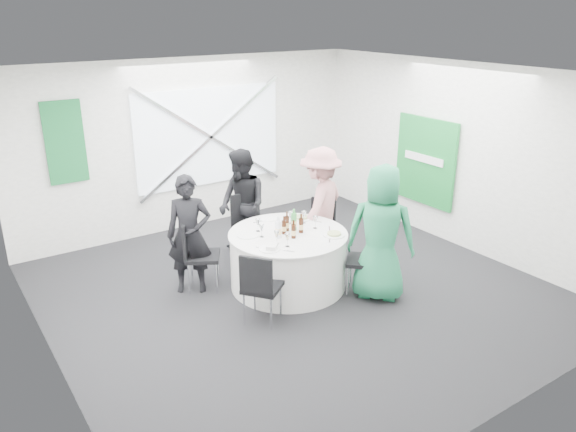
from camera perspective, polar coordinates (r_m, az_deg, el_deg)
floor at (r=7.47m, az=0.87°, el=-7.65°), size 6.00×6.00×0.00m
ceiling at (r=6.63m, az=1.00°, el=14.22°), size 6.00×6.00×0.00m
wall_back at (r=9.45m, az=-9.68°, el=7.19°), size 6.00×0.00×6.00m
wall_front at (r=4.96m, az=21.42°, el=-6.34°), size 6.00×0.00×6.00m
wall_left at (r=5.84m, az=-23.94°, el=-2.67°), size 0.00×6.00×6.00m
wall_right at (r=8.93m, az=16.97°, el=5.83°), size 0.00×6.00×6.00m
window_panel at (r=9.51m, az=-7.96°, el=8.00°), size 2.60×0.03×1.60m
window_brace_a at (r=9.48m, az=-7.85°, el=7.96°), size 2.63×0.05×1.84m
window_brace_b at (r=9.48m, az=-7.85°, el=7.96°), size 2.63×0.05×1.84m
green_banner at (r=8.72m, az=-21.71°, el=6.96°), size 0.55×0.04×1.20m
green_sign at (r=9.31m, az=13.77°, el=5.43°), size 0.05×1.20×1.40m
banquet_table at (r=7.45m, az=-0.00°, el=-4.47°), size 1.56×1.56×0.76m
chair_back at (r=8.20m, az=-4.05°, el=-0.59°), size 0.46×0.47×0.99m
chair_back_left at (r=7.41m, az=-9.37°, el=-3.39°), size 0.60×0.59×0.95m
chair_back_right at (r=8.25m, az=3.28°, el=-0.89°), size 0.55×0.55×0.89m
chair_front_right at (r=7.27m, az=8.36°, el=-3.90°), size 0.60×0.60×0.94m
chair_front_left at (r=6.51m, az=-2.89°, el=-6.87°), size 0.58×0.58×0.91m
person_man_back_left at (r=7.30m, az=-9.99°, el=-1.88°), size 0.68×0.61×1.57m
person_man_back at (r=8.19m, az=-4.66°, el=1.12°), size 0.45×0.80×1.63m
person_woman_pink at (r=8.12m, az=3.29°, el=1.16°), size 1.20×0.96×1.69m
person_woman_green at (r=7.08m, az=9.42°, el=-1.75°), size 0.99×1.01×1.76m
plate_back at (r=7.79m, az=-2.03°, el=-0.24°), size 0.26×0.26×0.01m
plate_back_left at (r=7.24m, az=-4.11°, el=-1.94°), size 0.29×0.29×0.01m
plate_back_right at (r=7.79m, az=1.32°, el=-0.19°), size 0.27×0.27×0.04m
plate_front_right at (r=7.24m, az=4.71°, el=-1.87°), size 0.28×0.28×0.04m
plate_front_left at (r=6.82m, az=-1.89°, el=-3.36°), size 0.26×0.26×0.01m
napkin at (r=6.81m, az=-1.63°, el=-3.10°), size 0.20×0.20×0.05m
beer_bottle_a at (r=7.25m, az=-0.41°, el=-1.15°), size 0.06×0.06×0.24m
beer_bottle_b at (r=7.34m, az=-0.11°, el=-0.78°), size 0.06×0.06×0.26m
beer_bottle_c at (r=7.29m, az=1.34°, el=-0.97°), size 0.06×0.06×0.26m
beer_bottle_d at (r=7.11m, az=0.57°, el=-1.57°), size 0.06×0.06×0.24m
green_water_bottle at (r=7.36m, az=0.60°, el=-0.61°), size 0.08×0.08×0.29m
clear_water_bottle at (r=7.12m, az=-0.99°, el=-1.39°), size 0.08×0.08×0.28m
wine_glass_a at (r=6.94m, az=-1.15°, el=-1.87°), size 0.07×0.07×0.17m
wine_glass_b at (r=7.58m, az=0.28°, el=0.13°), size 0.07×0.07×0.17m
wine_glass_c at (r=7.33m, az=-3.08°, el=-0.65°), size 0.07×0.07×0.17m
wine_glass_d at (r=7.14m, az=-2.70°, el=-1.21°), size 0.07×0.07×0.17m
wine_glass_e at (r=6.85m, az=-0.05°, el=-2.16°), size 0.07×0.07×0.17m
wine_glass_f at (r=7.43m, az=2.80°, el=-0.35°), size 0.07×0.07×0.17m
wine_glass_g at (r=7.60m, az=1.62°, el=0.16°), size 0.07×0.07×0.17m
fork_a at (r=7.80m, az=-1.36°, el=-0.23°), size 0.15×0.02×0.01m
knife_a at (r=7.68m, az=-3.08°, el=-0.61°), size 0.15×0.03×0.01m
fork_b at (r=6.86m, az=-2.69°, el=-3.25°), size 0.11×0.13×0.01m
knife_b at (r=6.77m, az=0.05°, el=-3.58°), size 0.11×0.13×0.01m
fork_c at (r=7.10m, az=4.24°, el=-2.46°), size 0.11×0.12×0.01m
knife_c at (r=7.47m, az=4.23°, el=-1.25°), size 0.10×0.13×0.01m
fork_d at (r=7.70m, az=2.93°, el=-0.56°), size 0.09×0.14×0.01m
knife_d at (r=7.83m, az=0.51°, el=-0.17°), size 0.09×0.14×0.01m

